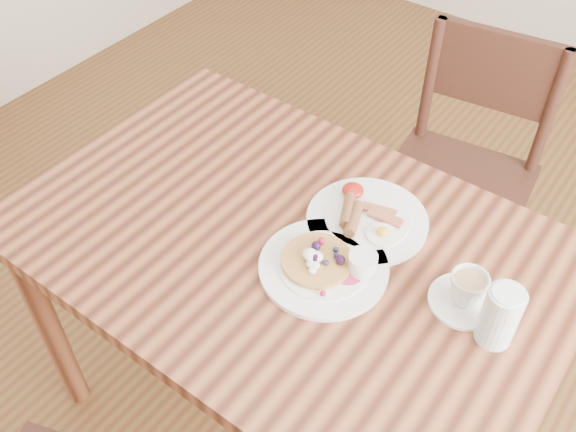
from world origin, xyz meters
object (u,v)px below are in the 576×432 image
object	(u,v)px
breakfast_plate	(366,218)
water_glass	(500,316)
dining_table	(288,268)
chair_far	(463,167)
pancake_plate	(326,265)
teacup_saucer	(466,292)

from	to	relation	value
breakfast_plate	water_glass	bearing A→B (deg)	-18.32
dining_table	chair_far	bearing A→B (deg)	81.74
water_glass	dining_table	bearing A→B (deg)	-176.56
chair_far	breakfast_plate	xyz separation A→B (m)	(-0.00, -0.60, 0.27)
chair_far	pancake_plate	size ratio (longest dim) A/B	3.26
dining_table	teacup_saucer	distance (m)	0.41
chair_far	water_glass	distance (m)	0.86
dining_table	teacup_saucer	bearing A→B (deg)	10.26
dining_table	breakfast_plate	bearing A→B (deg)	53.67
pancake_plate	teacup_saucer	xyz separation A→B (m)	(0.27, 0.09, 0.02)
pancake_plate	breakfast_plate	xyz separation A→B (m)	(-0.01, 0.17, -0.00)
breakfast_plate	teacup_saucer	size ratio (longest dim) A/B	1.93
breakfast_plate	teacup_saucer	world-z (taller)	teacup_saucer
pancake_plate	water_glass	distance (m)	0.35
dining_table	pancake_plate	world-z (taller)	pancake_plate
dining_table	water_glass	world-z (taller)	water_glass
pancake_plate	teacup_saucer	bearing A→B (deg)	18.83
dining_table	pancake_plate	size ratio (longest dim) A/B	4.44
chair_far	breakfast_plate	distance (m)	0.66
chair_far	breakfast_plate	size ratio (longest dim) A/B	3.26
chair_far	breakfast_plate	world-z (taller)	chair_far
breakfast_plate	water_glass	world-z (taller)	water_glass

